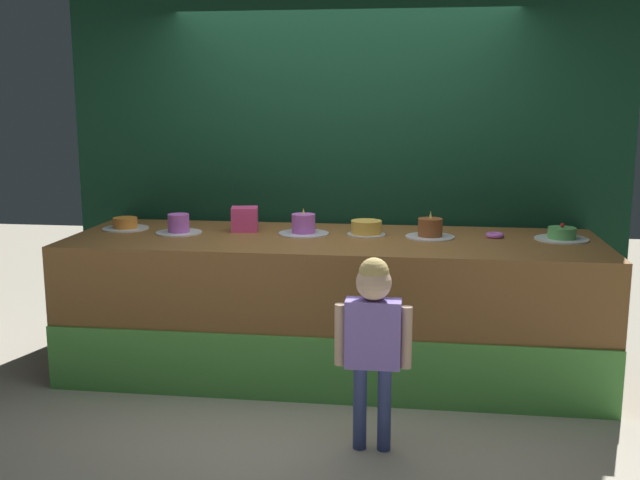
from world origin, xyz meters
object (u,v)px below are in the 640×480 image
child_figure (373,328)px  cake_center_right (366,228)px  pink_box (245,219)px  cake_far_left (125,225)px  cake_center_left (303,226)px  cake_far_right (562,235)px  cake_left (179,226)px  donut (495,235)px  cake_right (430,230)px

child_figure → cake_center_right: bearing=96.0°
pink_box → cake_far_left: bearing=-176.7°
cake_center_left → cake_far_right: (1.74, 0.03, -0.02)m
child_figure → cake_far_left: bearing=145.6°
cake_far_left → pink_box: bearing=3.3°
pink_box → cake_center_right: bearing=-3.3°
pink_box → cake_center_left: 0.44m
cake_left → cake_center_right: (1.30, 0.11, -0.01)m
cake_center_right → cake_far_left: bearing=180.0°
cake_far_left → cake_center_left: size_ratio=0.94×
pink_box → cake_center_left: size_ratio=0.52×
pink_box → cake_left: size_ratio=0.57×
donut → cake_far_right: size_ratio=0.35×
pink_box → cake_right: bearing=-3.8°
donut → cake_left: 2.17m
cake_left → cake_center_right: bearing=4.7°
child_figure → cake_center_right: size_ratio=3.95×
pink_box → cake_left: pink_box is taller
cake_left → cake_far_right: cake_left is taller
child_figure → cake_center_left: 1.41m
cake_center_right → cake_center_left: bearing=-176.6°
child_figure → donut: (0.73, 1.30, 0.27)m
cake_far_left → cake_left: 0.45m
child_figure → cake_far_left: size_ratio=3.24×
child_figure → cake_left: size_ratio=3.32×
donut → child_figure: bearing=-119.4°
cake_center_left → cake_left: bearing=-174.6°
donut → cake_right: 0.44m
donut → cake_far_left: 2.60m
cake_far_left → cake_left: size_ratio=1.02×
cake_left → cake_far_right: size_ratio=0.91×
child_figure → cake_center_left: bearing=114.4°
cake_far_right → pink_box: bearing=178.8°
cake_right → cake_far_right: 0.87m
child_figure → cake_far_right: child_figure is taller
cake_far_left → cake_right: cake_right is taller
cake_center_left → cake_far_right: bearing=0.9°
pink_box → cake_center_left: bearing=-9.9°
cake_left → child_figure: bearing=-39.2°
cake_right → cake_far_right: size_ratio=0.94×
donut → cake_center_left: size_ratio=0.35×
cake_far_left → cake_far_right: 3.04m
child_figure → cake_right: cake_right is taller
cake_left → cake_far_right: (2.60, 0.11, -0.02)m
child_figure → pink_box: (-1.00, 1.33, 0.34)m
cake_right → cake_far_right: cake_right is taller
pink_box → cake_far_right: pink_box is taller
cake_right → pink_box: bearing=176.2°
pink_box → cake_center_left: cake_center_left is taller
child_figure → cake_far_right: bearing=47.7°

